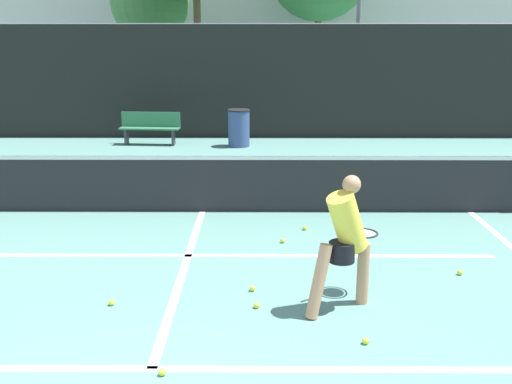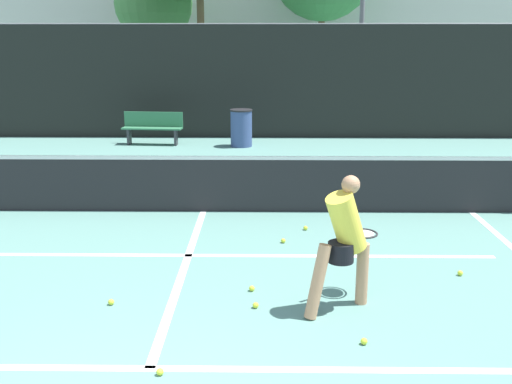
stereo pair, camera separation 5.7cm
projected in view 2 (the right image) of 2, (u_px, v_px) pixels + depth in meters
name	position (u px, v px, depth m)	size (l,w,h in m)	color
court_baseline_near	(150.00, 368.00, 5.36)	(11.00, 0.10, 0.01)	white
court_service_line	(188.00, 255.00, 8.09)	(8.25, 0.10, 0.01)	white
court_center_mark	(185.00, 266.00, 7.73)	(0.10, 4.90, 0.01)	white
net	(203.00, 182.00, 9.96)	(11.09, 0.09, 1.07)	slate
fence_back	(228.00, 82.00, 16.84)	(24.00, 0.06, 3.17)	black
player_practicing	(344.00, 238.00, 6.33)	(0.96, 1.01, 1.49)	tan
tennis_ball_scattered_1	(252.00, 288.00, 6.97)	(0.07, 0.07, 0.07)	#D1E033
tennis_ball_scattered_4	(283.00, 241.00, 8.57)	(0.07, 0.07, 0.07)	#D1E033
tennis_ball_scattered_5	(364.00, 341.00, 5.77)	(0.07, 0.07, 0.07)	#D1E033
tennis_ball_scattered_6	(111.00, 302.00, 6.61)	(0.07, 0.07, 0.07)	#D1E033
tennis_ball_scattered_7	(306.00, 228.00, 9.12)	(0.07, 0.07, 0.07)	#D1E033
tennis_ball_scattered_8	(256.00, 305.00, 6.54)	(0.07, 0.07, 0.07)	#D1E033
tennis_ball_scattered_9	(460.00, 273.00, 7.41)	(0.07, 0.07, 0.07)	#D1E033
tennis_ball_scattered_10	(160.00, 372.00, 5.25)	(0.07, 0.07, 0.07)	#D1E033
courtside_bench	(153.00, 127.00, 16.06)	(1.63, 0.51, 0.86)	#33724C
trash_bin	(241.00, 128.00, 15.75)	(0.59, 0.59, 0.98)	#384C7F
parked_car	(125.00, 106.00, 19.54)	(1.88, 4.53, 1.40)	black
tree_east	(154.00, 3.00, 25.05)	(3.27, 3.27, 5.76)	brown
building_far	(243.00, 21.00, 28.63)	(36.00, 2.40, 6.90)	beige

